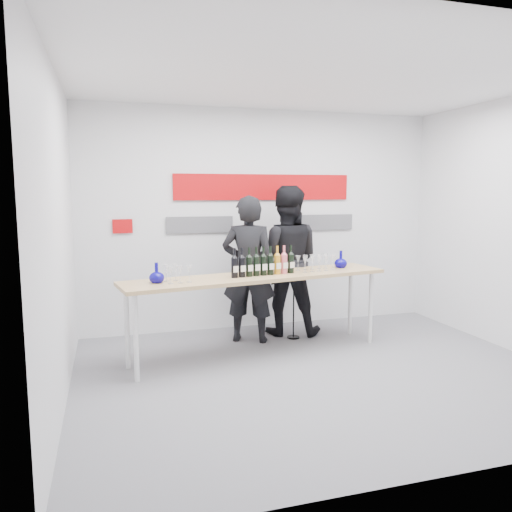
{
  "coord_description": "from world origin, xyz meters",
  "views": [
    {
      "loc": [
        -2.08,
        -4.62,
        1.91
      ],
      "look_at": [
        -0.45,
        0.87,
        1.15
      ],
      "focal_mm": 35.0,
      "sensor_mm": 36.0,
      "label": 1
    }
  ],
  "objects_px": {
    "mic_stand": "(294,306)",
    "presenter_right": "(286,261)",
    "tasting_table": "(258,281)",
    "presenter_left": "(249,269)"
  },
  "relations": [
    {
      "from": "presenter_left",
      "to": "mic_stand",
      "type": "height_order",
      "value": "presenter_left"
    },
    {
      "from": "mic_stand",
      "to": "presenter_right",
      "type": "bearing_deg",
      "value": 89.05
    },
    {
      "from": "tasting_table",
      "to": "presenter_left",
      "type": "relative_size",
      "value": 1.73
    },
    {
      "from": "mic_stand",
      "to": "presenter_left",
      "type": "bearing_deg",
      "value": 168.64
    },
    {
      "from": "mic_stand",
      "to": "tasting_table",
      "type": "bearing_deg",
      "value": -147.75
    },
    {
      "from": "tasting_table",
      "to": "mic_stand",
      "type": "distance_m",
      "value": 0.91
    },
    {
      "from": "tasting_table",
      "to": "presenter_right",
      "type": "bearing_deg",
      "value": 41.53
    },
    {
      "from": "presenter_left",
      "to": "mic_stand",
      "type": "relative_size",
      "value": 1.32
    },
    {
      "from": "tasting_table",
      "to": "presenter_right",
      "type": "distance_m",
      "value": 0.97
    },
    {
      "from": "tasting_table",
      "to": "mic_stand",
      "type": "bearing_deg",
      "value": 28.78
    }
  ]
}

